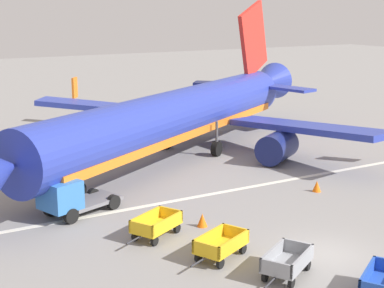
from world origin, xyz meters
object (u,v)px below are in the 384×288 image
(baggage_cart_far_end, at_px, (156,225))
(traffic_cone_near_plane, at_px, (317,186))
(baggage_cart_fourth_in_row, at_px, (221,245))
(service_truck_beside_carts, at_px, (68,197))
(airplane, at_px, (181,116))
(baggage_cart_third_in_row, at_px, (287,262))
(traffic_cone_mid_apron, at_px, (202,220))
(baggage_cart_second_in_row, at_px, (384,283))

(baggage_cart_far_end, xyz_separation_m, traffic_cone_near_plane, (11.45, 1.52, -0.27))
(baggage_cart_far_end, relative_size, traffic_cone_near_plane, 5.25)
(baggage_cart_fourth_in_row, distance_m, service_truck_beside_carts, 9.31)
(baggage_cart_fourth_in_row, xyz_separation_m, service_truck_beside_carts, (-4.19, 8.29, 0.50))
(service_truck_beside_carts, bearing_deg, traffic_cone_near_plane, -12.63)
(airplane, distance_m, baggage_cart_third_in_row, 20.27)
(baggage_cart_third_in_row, height_order, baggage_cart_far_end, same)
(traffic_cone_near_plane, relative_size, traffic_cone_mid_apron, 0.97)
(service_truck_beside_carts, bearing_deg, traffic_cone_mid_apron, -40.96)
(airplane, distance_m, baggage_cart_far_end, 15.61)
(baggage_cart_second_in_row, bearing_deg, baggage_cart_fourth_in_row, 119.06)
(service_truck_beside_carts, height_order, traffic_cone_mid_apron, service_truck_beside_carts)
(baggage_cart_third_in_row, xyz_separation_m, baggage_cart_fourth_in_row, (-1.39, 2.83, 0.00))
(baggage_cart_fourth_in_row, bearing_deg, baggage_cart_third_in_row, -63.81)
(traffic_cone_mid_apron, bearing_deg, airplane, 65.58)
(airplane, bearing_deg, baggage_cart_far_end, -123.16)
(airplane, bearing_deg, traffic_cone_mid_apron, -114.42)
(airplane, bearing_deg, baggage_cart_third_in_row, -106.31)
(baggage_cart_far_end, distance_m, traffic_cone_mid_apron, 2.60)
(baggage_cart_second_in_row, bearing_deg, traffic_cone_near_plane, 59.33)
(baggage_cart_fourth_in_row, bearing_deg, service_truck_beside_carts, 116.80)
(airplane, height_order, baggage_cart_fourth_in_row, airplane)
(baggage_cart_third_in_row, relative_size, traffic_cone_mid_apron, 5.03)
(traffic_cone_near_plane, height_order, traffic_cone_mid_apron, traffic_cone_mid_apron)
(traffic_cone_near_plane, distance_m, traffic_cone_mid_apron, 8.98)
(baggage_cart_fourth_in_row, height_order, service_truck_beside_carts, service_truck_beside_carts)
(baggage_cart_far_end, bearing_deg, baggage_cart_third_in_row, -66.54)
(baggage_cart_second_in_row, height_order, baggage_cart_third_in_row, same)
(baggage_cart_second_in_row, distance_m, baggage_cart_fourth_in_row, 7.00)
(baggage_cart_second_in_row, bearing_deg, service_truck_beside_carts, 117.77)
(baggage_cart_third_in_row, height_order, traffic_cone_mid_apron, baggage_cart_third_in_row)
(baggage_cart_second_in_row, distance_m, service_truck_beside_carts, 16.30)
(baggage_cart_second_in_row, height_order, service_truck_beside_carts, service_truck_beside_carts)
(baggage_cart_second_in_row, distance_m, traffic_cone_mid_apron, 9.99)
(airplane, distance_m, traffic_cone_near_plane, 12.08)
(baggage_cart_fourth_in_row, height_order, baggage_cart_far_end, same)
(baggage_cart_third_in_row, relative_size, traffic_cone_near_plane, 5.20)
(baggage_cart_fourth_in_row, xyz_separation_m, traffic_cone_near_plane, (10.06, 5.10, -0.27))
(traffic_cone_mid_apron, bearing_deg, traffic_cone_near_plane, 9.52)
(baggage_cart_fourth_in_row, bearing_deg, traffic_cone_mid_apron, 71.63)
(baggage_cart_third_in_row, relative_size, baggage_cart_far_end, 0.99)
(airplane, bearing_deg, traffic_cone_near_plane, -75.16)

